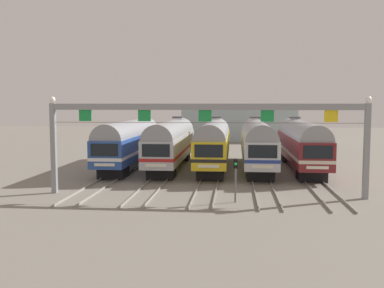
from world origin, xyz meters
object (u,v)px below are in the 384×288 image
at_px(catenary_gantry, 205,121).
at_px(yard_signal_mast, 236,172).
at_px(commuter_train_stainless, 171,141).
at_px(commuter_train_silver, 257,142).
at_px(commuter_train_yellow, 214,142).
at_px(commuter_train_blue, 130,141).
at_px(commuter_train_maroon, 301,142).

distance_m(catenary_gantry, yard_signal_mast, 4.33).
bearing_deg(catenary_gantry, commuter_train_stainless, 107.55).
relative_size(commuter_train_silver, yard_signal_mast, 6.20).
xyz_separation_m(commuter_train_yellow, commuter_train_silver, (4.27, 0.00, 0.00)).
xyz_separation_m(commuter_train_yellow, catenary_gantry, (0.00, -13.50, 2.58)).
height_order(commuter_train_silver, catenary_gantry, catenary_gantry).
distance_m(commuter_train_stainless, commuter_train_yellow, 4.27).
bearing_deg(catenary_gantry, commuter_train_yellow, 90.00).
height_order(commuter_train_stainless, commuter_train_yellow, same).
bearing_deg(catenary_gantry, commuter_train_blue, 122.33).
bearing_deg(commuter_train_yellow, yard_signal_mast, -82.12).
relative_size(commuter_train_maroon, catenary_gantry, 0.81).
distance_m(commuter_train_yellow, yard_signal_mast, 15.59).
xyz_separation_m(commuter_train_silver, commuter_train_maroon, (4.27, 0.00, 0.00)).
relative_size(commuter_train_blue, commuter_train_maroon, 1.00).
height_order(commuter_train_stainless, catenary_gantry, catenary_gantry).
height_order(commuter_train_blue, catenary_gantry, catenary_gantry).
xyz_separation_m(commuter_train_stainless, commuter_train_maroon, (12.81, 0.00, 0.00)).
bearing_deg(commuter_train_stainless, yard_signal_mast, -67.46).
bearing_deg(commuter_train_silver, commuter_train_stainless, 180.00).
relative_size(commuter_train_blue, commuter_train_yellow, 1.00).
height_order(commuter_train_stainless, commuter_train_silver, same).
distance_m(commuter_train_stainless, commuter_train_silver, 8.54).
xyz_separation_m(commuter_train_maroon, catenary_gantry, (-8.54, -13.50, 2.58)).
relative_size(commuter_train_yellow, catenary_gantry, 0.81).
bearing_deg(catenary_gantry, commuter_train_maroon, 57.68).
bearing_deg(commuter_train_silver, commuter_train_yellow, 180.00).
distance_m(commuter_train_silver, yard_signal_mast, 15.59).
relative_size(commuter_train_stainless, commuter_train_silver, 1.00).
height_order(catenary_gantry, yard_signal_mast, catenary_gantry).
height_order(commuter_train_maroon, yard_signal_mast, commuter_train_maroon).
distance_m(commuter_train_blue, commuter_train_silver, 12.81).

